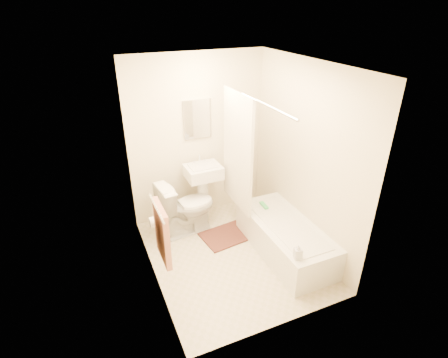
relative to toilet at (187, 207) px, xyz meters
name	(u,v)px	position (x,y,z in m)	size (l,w,h in m)	color
floor	(232,255)	(0.35, -0.75, -0.39)	(2.40, 2.40, 0.00)	beige
ceiling	(234,65)	(0.35, -0.75, 2.01)	(2.40, 2.40, 0.00)	white
wall_back	(198,139)	(0.35, 0.45, 0.81)	(2.00, 0.02, 2.40)	beige
wall_left	(146,189)	(-0.65, -0.75, 0.81)	(0.02, 2.40, 2.40)	beige
wall_right	(305,159)	(1.35, -0.75, 0.81)	(0.02, 2.40, 2.40)	beige
mirror	(197,119)	(0.35, 0.43, 1.11)	(0.40, 0.03, 0.55)	white
curtain_rod	(254,99)	(0.65, -0.65, 1.61)	(0.03, 0.03, 1.70)	silver
shower_curtain	(238,152)	(0.65, -0.25, 0.83)	(0.04, 0.80, 1.55)	silver
towel_bar	(157,208)	(-0.61, -1.00, 0.71)	(0.02, 0.02, 0.60)	silver
towel	(162,233)	(-0.58, -1.00, 0.39)	(0.06, 0.45, 0.66)	#CC7266
toilet_paper	(155,222)	(-0.58, -0.63, 0.31)	(0.12, 0.12, 0.11)	white
toilet	(187,207)	(0.00, 0.00, 0.00)	(0.45, 0.80, 0.79)	silver
sink	(203,191)	(0.32, 0.20, 0.09)	(0.49, 0.40, 0.97)	silver
bathtub	(285,238)	(1.02, -0.95, -0.18)	(0.67, 1.53, 0.43)	silver
bath_mat	(226,236)	(0.45, -0.35, -0.38)	(0.66, 0.50, 0.02)	#4F201B
soap_bottle	(298,252)	(0.77, -1.57, 0.13)	(0.08, 0.08, 0.18)	white
scrub_brush	(264,206)	(0.96, -0.47, 0.05)	(0.05, 0.18, 0.04)	#3EBE5A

